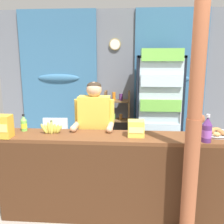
{
  "coord_description": "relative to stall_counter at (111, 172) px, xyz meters",
  "views": [
    {
      "loc": [
        0.26,
        -2.25,
        1.83
      ],
      "look_at": [
        0.03,
        0.97,
        1.15
      ],
      "focal_mm": 39.84,
      "sensor_mm": 36.0,
      "label": 1
    }
  ],
  "objects": [
    {
      "name": "bottle_shelf_rack",
      "position": [
        -0.03,
        2.06,
        0.06
      ],
      "size": [
        0.48,
        0.28,
        1.25
      ],
      "color": "brown",
      "rests_on": "ground"
    },
    {
      "name": "soda_bottle_grape_soda",
      "position": [
        1.0,
        -0.06,
        0.53
      ],
      "size": [
        0.1,
        0.1,
        0.3
      ],
      "color": "#56286B",
      "rests_on": "stall_counter"
    },
    {
      "name": "snack_box_choco_powder",
      "position": [
        -1.17,
        -0.06,
        0.53
      ],
      "size": [
        0.17,
        0.15,
        0.25
      ],
      "color": "gold",
      "rests_on": "stall_counter"
    },
    {
      "name": "soda_bottle_lime_soda",
      "position": [
        -1.06,
        0.2,
        0.49
      ],
      "size": [
        0.07,
        0.07,
        0.2
      ],
      "color": "#75C64C",
      "rests_on": "stall_counter"
    },
    {
      "name": "banana_bunch",
      "position": [
        -0.7,
        0.12,
        0.47
      ],
      "size": [
        0.27,
        0.07,
        0.16
      ],
      "color": "#CCC14C",
      "rests_on": "stall_counter"
    },
    {
      "name": "pastry_tray",
      "position": [
        1.16,
        0.21,
        0.43
      ],
      "size": [
        0.39,
        0.39,
        0.07
      ],
      "color": "#BCBCC1",
      "rests_on": "stall_counter"
    },
    {
      "name": "shopkeeper",
      "position": [
        -0.25,
        0.46,
        0.4
      ],
      "size": [
        0.51,
        0.42,
        1.56
      ],
      "color": "#28282D",
      "rests_on": "ground"
    },
    {
      "name": "plastic_lawn_chair",
      "position": [
        -1.05,
        1.29,
        -0.09
      ],
      "size": [
        0.46,
        0.46,
        0.86
      ],
      "color": "silver",
      "rests_on": "ground"
    },
    {
      "name": "drink_fridge",
      "position": [
        0.71,
        1.79,
        0.51
      ],
      "size": [
        0.79,
        0.63,
        2.0
      ],
      "color": "black",
      "rests_on": "ground"
    },
    {
      "name": "back_wall_curtained",
      "position": [
        -0.08,
        2.35,
        0.82
      ],
      "size": [
        4.72,
        0.22,
        2.75
      ],
      "color": "slate",
      "rests_on": "ground"
    },
    {
      "name": "timber_post",
      "position": [
        0.8,
        -0.3,
        0.66
      ],
      "size": [
        0.17,
        0.15,
        2.59
      ],
      "color": "#995133",
      "rests_on": "ground"
    },
    {
      "name": "ground_plane",
      "position": [
        -0.06,
        0.72,
        -0.59
      ],
      "size": [
        6.85,
        6.85,
        0.0
      ],
      "primitive_type": "plane",
      "color": "gray"
    },
    {
      "name": "snack_box_instant_noodle",
      "position": [
        0.27,
        0.09,
        0.49
      ],
      "size": [
        0.18,
        0.16,
        0.18
      ],
      "color": "#EAD14C",
      "rests_on": "stall_counter"
    },
    {
      "name": "stall_counter",
      "position": [
        0.0,
        0.0,
        0.0
      ],
      "size": [
        2.53,
        0.45,
        0.99
      ],
      "color": "brown",
      "rests_on": "ground"
    }
  ]
}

